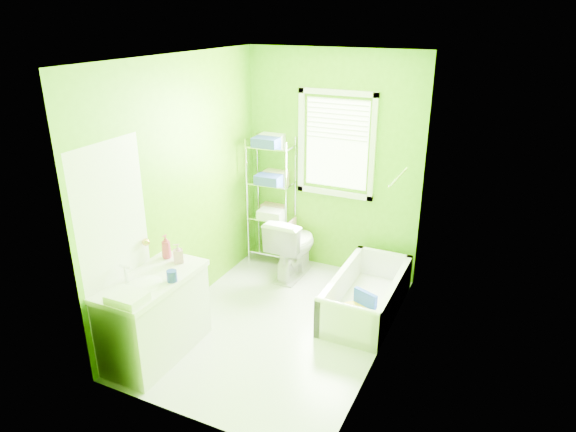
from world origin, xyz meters
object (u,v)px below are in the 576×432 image
at_px(vanity, 154,314).
at_px(wire_shelf_unit, 273,187).
at_px(bathtub, 365,301).
at_px(toilet, 293,246).

height_order(vanity, wire_shelf_unit, wire_shelf_unit).
distance_m(bathtub, wire_shelf_unit, 1.79).
relative_size(vanity, wire_shelf_unit, 0.65).
relative_size(toilet, wire_shelf_unit, 0.48).
bearing_deg(bathtub, toilet, 156.98).
height_order(bathtub, toilet, toilet).
xyz_separation_m(bathtub, vanity, (-1.53, -1.47, 0.28)).
bearing_deg(vanity, toilet, 75.64).
distance_m(bathtub, vanity, 2.14).
bearing_deg(wire_shelf_unit, bathtub, -26.02).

